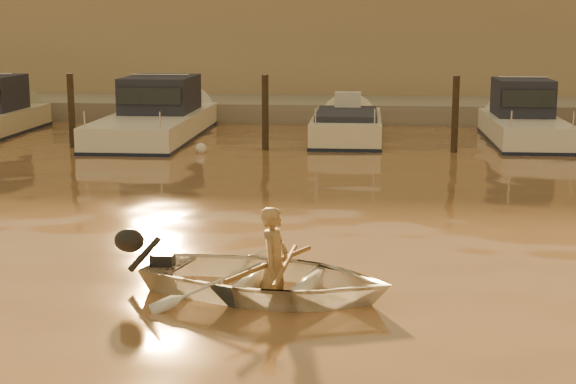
# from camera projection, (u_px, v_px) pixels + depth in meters

# --- Properties ---
(ground_plane) EXTENTS (160.00, 160.00, 0.00)m
(ground_plane) POSITION_uv_depth(u_px,v_px,m) (146.00, 325.00, 10.14)
(ground_plane) COLOR brown
(ground_plane) RESTS_ON ground
(dinghy) EXTENTS (3.69, 3.02, 0.67)m
(dinghy) POSITION_uv_depth(u_px,v_px,m) (267.00, 279.00, 11.21)
(dinghy) COLOR silver
(dinghy) RESTS_ON ground_plane
(person) EXTENTS (0.47, 0.60, 1.45)m
(person) POSITION_uv_depth(u_px,v_px,m) (274.00, 263.00, 11.14)
(person) COLOR #9D7A4E
(person) RESTS_ON dinghy
(outboard_motor) EXTENTS (0.97, 0.61, 0.70)m
(outboard_motor) POSITION_uv_depth(u_px,v_px,m) (161.00, 263.00, 11.68)
(outboard_motor) COLOR black
(outboard_motor) RESTS_ON dinghy
(oar_port) EXTENTS (0.14, 2.10, 0.13)m
(oar_port) POSITION_uv_depth(u_px,v_px,m) (286.00, 265.00, 11.09)
(oar_port) COLOR brown
(oar_port) RESTS_ON dinghy
(oar_starboard) EXTENTS (0.91, 1.94, 0.13)m
(oar_starboard) POSITION_uv_depth(u_px,v_px,m) (271.00, 264.00, 11.16)
(oar_starboard) COLOR brown
(oar_starboard) RESTS_ON dinghy
(moored_boat_2) EXTENTS (2.46, 8.19, 1.75)m
(moored_boat_2) POSITION_uv_depth(u_px,v_px,m) (155.00, 116.00, 25.98)
(moored_boat_2) COLOR white
(moored_boat_2) RESTS_ON ground_plane
(moored_boat_3) EXTENTS (1.94, 5.66, 0.95)m
(moored_boat_3) POSITION_uv_depth(u_px,v_px,m) (347.00, 132.00, 25.57)
(moored_boat_3) COLOR #EDE4C7
(moored_boat_3) RESTS_ON ground_plane
(moored_boat_4) EXTENTS (1.95, 6.10, 1.75)m
(moored_boat_4) POSITION_uv_depth(u_px,v_px,m) (524.00, 120.00, 25.05)
(moored_boat_4) COLOR white
(moored_boat_4) RESTS_ON ground_plane
(piling_1) EXTENTS (0.18, 0.18, 2.20)m
(piling_1) POSITION_uv_depth(u_px,v_px,m) (72.00, 114.00, 23.93)
(piling_1) COLOR #2D2319
(piling_1) RESTS_ON ground_plane
(piling_2) EXTENTS (0.18, 0.18, 2.20)m
(piling_2) POSITION_uv_depth(u_px,v_px,m) (265.00, 116.00, 23.47)
(piling_2) COLOR #2D2319
(piling_2) RESTS_ON ground_plane
(piling_3) EXTENTS (0.18, 0.18, 2.20)m
(piling_3) POSITION_uv_depth(u_px,v_px,m) (455.00, 118.00, 23.03)
(piling_3) COLOR #2D2319
(piling_3) RESTS_ON ground_plane
(fender_c) EXTENTS (0.30, 0.30, 0.30)m
(fender_c) POSITION_uv_depth(u_px,v_px,m) (201.00, 149.00, 23.14)
(fender_c) COLOR silver
(fender_c) RESTS_ON ground_plane
(fender_d) EXTENTS (0.30, 0.30, 0.30)m
(fender_d) POSITION_uv_depth(u_px,v_px,m) (365.00, 147.00, 23.39)
(fender_d) COLOR orange
(fender_d) RESTS_ON ground_plane
(fender_e) EXTENTS (0.30, 0.30, 0.30)m
(fender_e) POSITION_uv_depth(u_px,v_px,m) (566.00, 151.00, 22.75)
(fender_e) COLOR silver
(fender_e) RESTS_ON ground_plane
(quay) EXTENTS (52.00, 4.00, 1.00)m
(quay) POSITION_uv_depth(u_px,v_px,m) (296.00, 114.00, 31.12)
(quay) COLOR gray
(quay) RESTS_ON ground_plane
(waterfront_building) EXTENTS (46.00, 7.00, 4.80)m
(waterfront_building) POSITION_uv_depth(u_px,v_px,m) (307.00, 45.00, 36.06)
(waterfront_building) COLOR #9E8466
(waterfront_building) RESTS_ON quay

